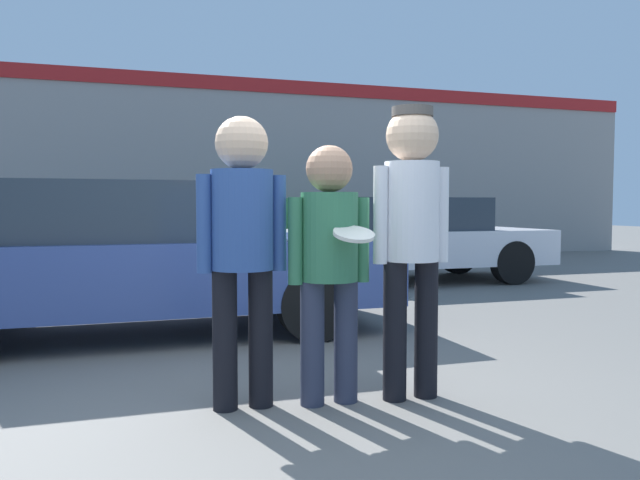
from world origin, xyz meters
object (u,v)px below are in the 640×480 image
Objects in this scene: person_left at (242,233)px; person_right at (411,221)px; person_middle_with_frisbee at (329,252)px; parked_car_far at (410,238)px; shrub at (286,231)px; parked_car_near at (140,257)px.

person_right is at bearing -7.71° from person_left.
person_left is 1.10× the size of person_middle_with_frisbee.
parked_car_far is 3.95m from shrub.
person_left is at bearing -78.49° from parked_car_near.
person_right is 0.43× the size of parked_car_far.
person_right is (1.06, -0.14, 0.07)m from person_left.
person_left reaches higher than shrub.
person_left is 1.07m from person_right.
person_right reaches higher than parked_car_near.
person_left is 0.37× the size of parked_car_near.
person_middle_with_frisbee is 0.87× the size of person_right.
parked_car_far is 3.13× the size of shrub.
parked_car_far is at bearing 54.98° from person_left.
parked_car_far is at bearing -74.64° from shrub.
person_left reaches higher than person_middle_with_frisbee.
person_right reaches higher than person_left.
parked_car_far is at bearing 59.28° from person_middle_with_frisbee.
person_right is 9.52m from shrub.
person_left is 2.58m from parked_car_near.
parked_car_far is at bearing 34.06° from parked_car_near.
parked_car_near is 3.40× the size of shrub.
person_right reaches higher than person_middle_with_frisbee.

